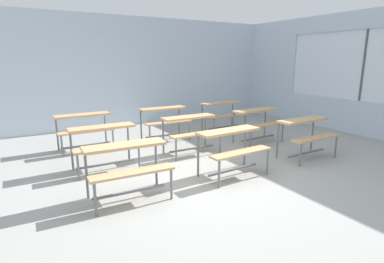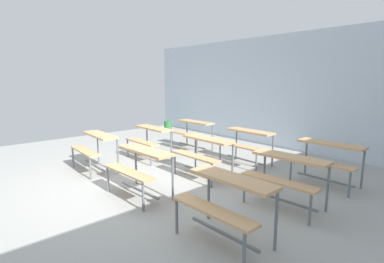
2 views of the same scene
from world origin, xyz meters
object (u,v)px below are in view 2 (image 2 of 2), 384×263
(desk_bench_r2c0, at_px, (192,128))
(trash_bin, at_px, (168,126))
(desk_bench_r0c0, at_px, (95,143))
(desk_bench_r0c2, at_px, (225,194))
(desk_bench_r1c0, at_px, (149,135))
(desk_bench_r0c1, at_px, (140,161))
(desk_bench_r1c2, at_px, (286,169))
(desk_bench_r2c1, at_px, (247,139))
(desk_bench_r2c2, at_px, (327,154))
(desk_bench_r1c1, at_px, (204,148))

(desk_bench_r2c0, distance_m, trash_bin, 2.98)
(desk_bench_r0c0, distance_m, desk_bench_r0c2, 3.52)
(desk_bench_r0c2, bearing_deg, trash_bin, 147.07)
(desk_bench_r2c0, relative_size, trash_bin, 3.13)
(desk_bench_r0c2, relative_size, desk_bench_r1c0, 1.01)
(desk_bench_r0c1, bearing_deg, trash_bin, 136.05)
(desk_bench_r1c0, bearing_deg, desk_bench_r0c2, -20.12)
(desk_bench_r2c0, bearing_deg, desk_bench_r1c0, -88.51)
(desk_bench_r0c2, bearing_deg, desk_bench_r1c2, 90.14)
(desk_bench_r2c1, bearing_deg, desk_bench_r2c2, 2.40)
(desk_bench_r2c2, bearing_deg, desk_bench_r2c1, -178.90)
(desk_bench_r1c0, bearing_deg, desk_bench_r2c1, 37.51)
(desk_bench_r0c2, height_order, desk_bench_r1c0, same)
(desk_bench_r0c1, bearing_deg, desk_bench_r1c2, 34.93)
(desk_bench_r2c0, bearing_deg, trash_bin, 154.82)
(desk_bench_r1c2, bearing_deg, desk_bench_r2c2, 86.84)
(desk_bench_r1c0, height_order, desk_bench_r1c2, same)
(desk_bench_r0c2, distance_m, desk_bench_r1c2, 1.33)
(desk_bench_r1c2, height_order, desk_bench_r2c2, same)
(desk_bench_r1c1, height_order, desk_bench_r2c2, same)
(desk_bench_r2c1, relative_size, desk_bench_r2c2, 1.01)
(desk_bench_r2c2, relative_size, trash_bin, 3.11)
(desk_bench_r1c2, xyz_separation_m, desk_bench_r2c0, (-3.52, 1.35, 0.00))
(desk_bench_r1c0, bearing_deg, desk_bench_r2c0, 92.51)
(desk_bench_r1c1, xyz_separation_m, desk_bench_r2c0, (-1.79, 1.32, 0.00))
(desk_bench_r1c1, relative_size, desk_bench_r2c0, 1.00)
(desk_bench_r0c1, xyz_separation_m, desk_bench_r2c0, (-1.77, 2.70, 0.00))
(desk_bench_r2c0, height_order, trash_bin, desk_bench_r2c0)
(desk_bench_r0c2, xyz_separation_m, desk_bench_r1c1, (-1.75, 1.36, 0.00))
(desk_bench_r0c1, xyz_separation_m, desk_bench_r1c2, (1.75, 1.35, 0.00))
(desk_bench_r0c0, relative_size, desk_bench_r2c0, 1.01)
(desk_bench_r1c1, relative_size, desk_bench_r1c2, 0.98)
(desk_bench_r1c0, height_order, desk_bench_r2c1, same)
(desk_bench_r2c2, distance_m, trash_bin, 6.35)
(desk_bench_r0c2, height_order, desk_bench_r2c2, same)
(desk_bench_r0c2, height_order, desk_bench_r2c0, same)
(desk_bench_r0c2, relative_size, desk_bench_r2c0, 1.00)
(desk_bench_r0c0, distance_m, desk_bench_r1c0, 1.29)
(trash_bin, bearing_deg, desk_bench_r2c0, -24.45)
(desk_bench_r0c0, xyz_separation_m, desk_bench_r1c1, (1.77, 1.35, 0.00))
(desk_bench_r1c1, bearing_deg, desk_bench_r1c2, -1.19)
(desk_bench_r2c0, bearing_deg, desk_bench_r1c2, -21.72)
(desk_bench_r0c0, xyz_separation_m, desk_bench_r1c0, (0.02, 1.29, 0.00))
(desk_bench_r0c1, height_order, desk_bench_r1c2, same)
(desk_bench_r1c1, xyz_separation_m, desk_bench_r2c2, (1.73, 1.31, 0.00))
(desk_bench_r0c0, height_order, desk_bench_r1c1, same)
(desk_bench_r0c1, xyz_separation_m, desk_bench_r0c2, (1.78, 0.02, 0.00))
(desk_bench_r1c1, distance_m, trash_bin, 5.17)
(desk_bench_r0c1, relative_size, desk_bench_r0c2, 1.02)
(desk_bench_r0c1, relative_size, desk_bench_r1c0, 1.02)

